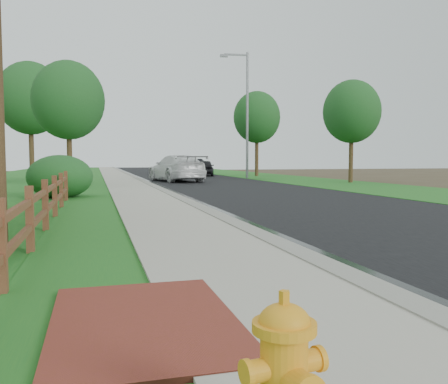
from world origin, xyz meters
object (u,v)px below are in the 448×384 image
object	(u,v)px
dark_car_mid	(204,168)
streetlight	(245,108)
fire_hydrant	(285,373)
white_suv	(176,168)
ranch_fence	(51,198)

from	to	relation	value
dark_car_mid	streetlight	bearing A→B (deg)	118.62
fire_hydrant	white_suv	distance (m)	29.71
dark_car_mid	streetlight	world-z (taller)	streetlight
ranch_fence	streetlight	size ratio (longest dim) A/B	1.77
white_suv	dark_car_mid	size ratio (longest dim) A/B	1.43
ranch_fence	fire_hydrant	xyz separation A→B (m)	(1.90, -9.41, -0.16)
ranch_fence	streetlight	xyz separation A→B (m)	(12.12, 23.18, 4.81)
fire_hydrant	streetlight	size ratio (longest dim) A/B	0.08
fire_hydrant	ranch_fence	bearing A→B (deg)	101.43
ranch_fence	streetlight	bearing A→B (deg)	62.40
ranch_fence	dark_car_mid	xyz separation A→B (m)	(10.39, 29.63, 0.12)
white_suv	dark_car_mid	world-z (taller)	white_suv
white_suv	streetlight	bearing A→B (deg)	-161.54
fire_hydrant	white_suv	size ratio (longest dim) A/B	0.13
fire_hydrant	white_suv	bearing A→B (deg)	81.54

